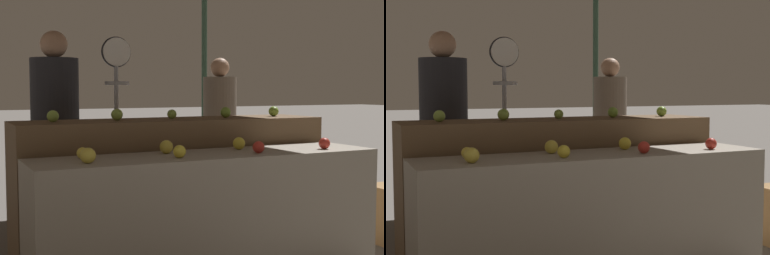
# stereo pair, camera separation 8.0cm
# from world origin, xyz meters

# --- Properties ---
(display_counter_front) EXTENTS (2.34, 0.55, 0.82)m
(display_counter_front) POSITION_xyz_m (0.00, 0.00, 0.41)
(display_counter_front) COLOR gray
(display_counter_front) RESTS_ON ground_plane
(display_counter_back) EXTENTS (2.34, 0.55, 1.01)m
(display_counter_back) POSITION_xyz_m (0.00, 0.60, 0.51)
(display_counter_back) COLOR brown
(display_counter_back) RESTS_ON ground_plane
(apple_front_0) EXTENTS (0.09, 0.09, 0.09)m
(apple_front_0) POSITION_xyz_m (-0.84, -0.10, 0.86)
(apple_front_0) COLOR gold
(apple_front_0) RESTS_ON display_counter_front
(apple_front_1) EXTENTS (0.08, 0.08, 0.08)m
(apple_front_1) POSITION_xyz_m (-0.28, -0.11, 0.86)
(apple_front_1) COLOR gold
(apple_front_1) RESTS_ON display_counter_front
(apple_front_2) EXTENTS (0.08, 0.08, 0.08)m
(apple_front_2) POSITION_xyz_m (0.28, -0.12, 0.86)
(apple_front_2) COLOR #B72D23
(apple_front_2) RESTS_ON display_counter_front
(apple_front_3) EXTENTS (0.08, 0.08, 0.08)m
(apple_front_3) POSITION_xyz_m (0.83, -0.12, 0.86)
(apple_front_3) COLOR #B72D23
(apple_front_3) RESTS_ON display_counter_front
(apple_front_4) EXTENTS (0.07, 0.07, 0.07)m
(apple_front_4) POSITION_xyz_m (-0.82, 0.10, 0.85)
(apple_front_4) COLOR yellow
(apple_front_4) RESTS_ON display_counter_front
(apple_front_5) EXTENTS (0.09, 0.09, 0.09)m
(apple_front_5) POSITION_xyz_m (-0.27, 0.12, 0.86)
(apple_front_5) COLOR gold
(apple_front_5) RESTS_ON display_counter_front
(apple_front_6) EXTENTS (0.09, 0.09, 0.09)m
(apple_front_6) POSITION_xyz_m (0.28, 0.12, 0.86)
(apple_front_6) COLOR gold
(apple_front_6) RESTS_ON display_counter_front
(apple_back_0) EXTENTS (0.08, 0.08, 0.08)m
(apple_back_0) POSITION_xyz_m (-0.89, 0.60, 1.05)
(apple_back_0) COLOR #8EB247
(apple_back_0) RESTS_ON display_counter_back
(apple_back_1) EXTENTS (0.08, 0.08, 0.08)m
(apple_back_1) POSITION_xyz_m (-0.44, 0.60, 1.06)
(apple_back_1) COLOR #8EB247
(apple_back_1) RESTS_ON display_counter_back
(apple_back_2) EXTENTS (0.07, 0.07, 0.07)m
(apple_back_2) POSITION_xyz_m (-0.01, 0.61, 1.05)
(apple_back_2) COLOR #8EB247
(apple_back_2) RESTS_ON display_counter_back
(apple_back_3) EXTENTS (0.08, 0.08, 0.08)m
(apple_back_3) POSITION_xyz_m (0.44, 0.60, 1.06)
(apple_back_3) COLOR #7AA338
(apple_back_3) RESTS_ON display_counter_back
(apple_back_4) EXTENTS (0.08, 0.08, 0.08)m
(apple_back_4) POSITION_xyz_m (0.89, 0.59, 1.06)
(apple_back_4) COLOR #7AA338
(apple_back_4) RESTS_ON display_counter_back
(produce_scale) EXTENTS (0.25, 0.20, 1.67)m
(produce_scale) POSITION_xyz_m (-0.25, 1.19, 1.19)
(produce_scale) COLOR #99999E
(produce_scale) RESTS_ON ground_plane
(person_vendor_at_scale) EXTENTS (0.51, 0.51, 1.72)m
(person_vendor_at_scale) POSITION_xyz_m (-0.69, 1.48, 0.99)
(person_vendor_at_scale) COLOR #2D2D38
(person_vendor_at_scale) RESTS_ON ground_plane
(person_customer_left) EXTENTS (0.41, 0.41, 1.58)m
(person_customer_left) POSITION_xyz_m (1.22, 2.08, 0.90)
(person_customer_left) COLOR #2D2D38
(person_customer_left) RESTS_ON ground_plane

